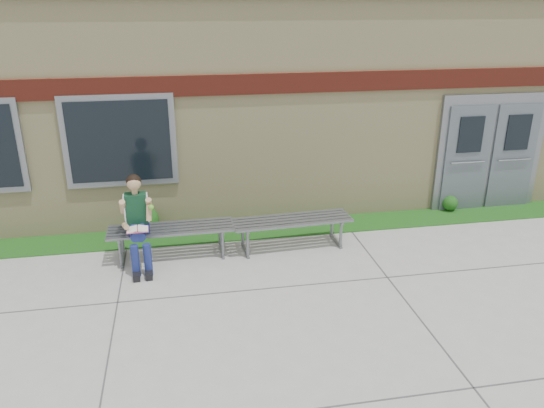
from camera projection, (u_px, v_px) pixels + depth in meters
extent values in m
plane|color=#9E9E99|center=(334.00, 301.00, 7.47)|extent=(80.00, 80.00, 0.00)
cube|color=#154B14|center=(294.00, 227.00, 9.85)|extent=(16.00, 0.80, 0.02)
cube|color=beige|center=(264.00, 90.00, 12.24)|extent=(16.00, 6.00, 4.00)
cube|color=maroon|center=(292.00, 83.00, 9.25)|extent=(16.00, 0.06, 0.35)
cube|color=slate|center=(120.00, 141.00, 9.07)|extent=(1.90, 0.08, 1.60)
cube|color=black|center=(120.00, 142.00, 9.03)|extent=(1.70, 0.04, 1.40)
cube|color=slate|center=(489.00, 152.00, 10.43)|extent=(2.20, 0.08, 2.30)
cube|color=#505960|center=(466.00, 159.00, 10.34)|extent=(0.92, 0.06, 2.10)
cube|color=#505960|center=(513.00, 157.00, 10.50)|extent=(0.92, 0.06, 2.10)
cube|color=slate|center=(171.00, 229.00, 8.57)|extent=(2.02, 0.58, 0.04)
cube|color=slate|center=(122.00, 248.00, 8.54)|extent=(0.06, 0.56, 0.46)
cube|color=slate|center=(221.00, 240.00, 8.81)|extent=(0.06, 0.56, 0.46)
cube|color=slate|center=(292.00, 220.00, 8.91)|extent=(2.04, 0.67, 0.04)
cube|color=slate|center=(245.00, 238.00, 8.87)|extent=(0.08, 0.56, 0.46)
cube|color=slate|center=(337.00, 231.00, 9.14)|extent=(0.08, 0.56, 0.46)
cube|color=navy|center=(138.00, 226.00, 8.40)|extent=(0.36, 0.27, 0.17)
cube|color=#0D311E|center=(136.00, 208.00, 8.27)|extent=(0.34, 0.22, 0.48)
sphere|color=tan|center=(134.00, 183.00, 8.11)|extent=(0.23, 0.23, 0.22)
sphere|color=black|center=(134.00, 181.00, 8.12)|extent=(0.24, 0.24, 0.23)
cylinder|color=navy|center=(132.00, 233.00, 8.13)|extent=(0.18, 0.44, 0.16)
cylinder|color=navy|center=(144.00, 231.00, 8.17)|extent=(0.18, 0.44, 0.16)
cylinder|color=navy|center=(135.00, 261.00, 8.04)|extent=(0.12, 0.12, 0.52)
cylinder|color=navy|center=(148.00, 260.00, 8.08)|extent=(0.12, 0.12, 0.52)
cube|color=black|center=(137.00, 275.00, 8.05)|extent=(0.12, 0.27, 0.10)
cube|color=black|center=(149.00, 274.00, 8.09)|extent=(0.12, 0.27, 0.10)
cylinder|color=tan|center=(123.00, 207.00, 8.14)|extent=(0.11, 0.24, 0.27)
cylinder|color=tan|center=(149.00, 205.00, 8.23)|extent=(0.11, 0.24, 0.27)
cube|color=white|center=(137.00, 229.00, 8.00)|extent=(0.33, 0.24, 0.02)
cube|color=#D9516C|center=(138.00, 230.00, 8.00)|extent=(0.33, 0.25, 0.01)
sphere|color=#67BA31|center=(151.00, 207.00, 8.10)|extent=(0.09, 0.09, 0.09)
sphere|color=#154B14|center=(146.00, 220.00, 9.54)|extent=(0.48, 0.48, 0.48)
sphere|color=#154B14|center=(450.00, 203.00, 10.56)|extent=(0.30, 0.30, 0.30)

